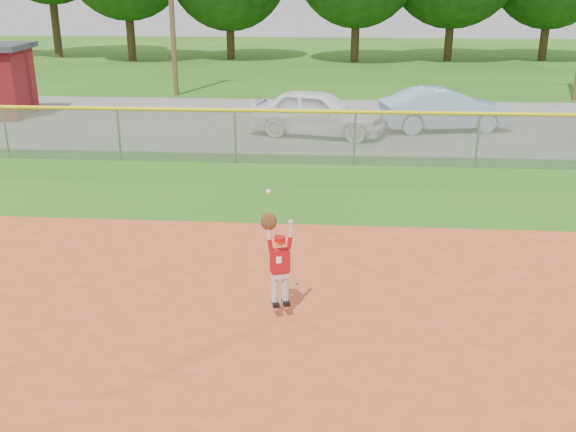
# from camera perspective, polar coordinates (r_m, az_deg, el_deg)

# --- Properties ---
(ground) EXTENTS (120.00, 120.00, 0.00)m
(ground) POSITION_cam_1_polar(r_m,az_deg,el_deg) (8.84, 7.06, -12.49)
(ground) COLOR #295E15
(ground) RESTS_ON ground
(parking_strip) EXTENTS (44.00, 10.00, 0.03)m
(parking_strip) POSITION_cam_1_polar(r_m,az_deg,el_deg) (23.95, 5.60, 8.26)
(parking_strip) COLOR slate
(parking_strip) RESTS_ON ground
(car_white_a) EXTENTS (4.78, 2.75, 1.53)m
(car_white_a) POSITION_cam_1_polar(r_m,az_deg,el_deg) (21.53, 2.63, 9.18)
(car_white_a) COLOR white
(car_white_a) RESTS_ON parking_strip
(car_blue) EXTENTS (4.62, 2.39, 1.45)m
(car_blue) POSITION_cam_1_polar(r_m,az_deg,el_deg) (22.97, 13.74, 9.20)
(car_blue) COLOR #83A9C4
(car_blue) RESTS_ON parking_strip
(outfield_fence) EXTENTS (40.06, 0.10, 1.55)m
(outfield_fence) POSITION_cam_1_polar(r_m,az_deg,el_deg) (17.90, 5.96, 7.24)
(outfield_fence) COLOR gray
(outfield_fence) RESTS_ON ground
(ballplayer) EXTENTS (0.48, 0.27, 1.80)m
(ballplayer) POSITION_cam_1_polar(r_m,az_deg,el_deg) (9.31, -0.87, -3.89)
(ballplayer) COLOR silver
(ballplayer) RESTS_ON ground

